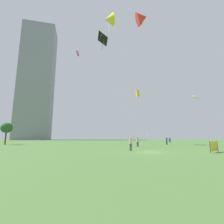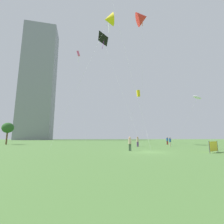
{
  "view_description": "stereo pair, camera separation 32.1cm",
  "coord_description": "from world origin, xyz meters",
  "px_view_note": "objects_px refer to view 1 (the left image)",
  "views": [
    {
      "loc": [
        -6.56,
        -17.35,
        1.61
      ],
      "look_at": [
        -2.82,
        10.98,
        6.39
      ],
      "focal_mm": 24.64,
      "sensor_mm": 36.0,
      "label": 1
    },
    {
      "loc": [
        -6.25,
        -17.39,
        1.61
      ],
      "look_at": [
        -2.82,
        10.98,
        6.39
      ],
      "focal_mm": 24.64,
      "sensor_mm": 36.0,
      "label": 2
    }
  ],
  "objects_px": {
    "park_tree_0": "(7,128)",
    "kite_flying_4": "(109,19)",
    "kite_flying_6": "(142,18)",
    "event_banner": "(214,146)",
    "kite_flying_0": "(138,93)",
    "distant_highrise_0": "(37,81)",
    "person_standing_0": "(167,140)",
    "person_standing_3": "(131,143)",
    "kite_flying_1": "(78,54)",
    "person_standing_2": "(138,141)",
    "kite_flying_2": "(103,39)",
    "kite_flying_5": "(196,98)",
    "person_standing_1": "(170,141)"
  },
  "relations": [
    {
      "from": "person_standing_3",
      "to": "kite_flying_6",
      "type": "xyz_separation_m",
      "value": [
        6.16,
        11.34,
        27.91
      ]
    },
    {
      "from": "kite_flying_4",
      "to": "kite_flying_6",
      "type": "xyz_separation_m",
      "value": [
        8.34,
        6.25,
        6.54
      ]
    },
    {
      "from": "kite_flying_1",
      "to": "kite_flying_5",
      "type": "height_order",
      "value": "kite_flying_1"
    },
    {
      "from": "person_standing_1",
      "to": "event_banner",
      "type": "xyz_separation_m",
      "value": [
        -1.4,
        -12.38,
        -0.29
      ]
    },
    {
      "from": "kite_flying_0",
      "to": "park_tree_0",
      "type": "xyz_separation_m",
      "value": [
        -33.87,
        -5.1,
        -11.23
      ]
    },
    {
      "from": "kite_flying_0",
      "to": "distant_highrise_0",
      "type": "distance_m",
      "value": 101.1
    },
    {
      "from": "person_standing_0",
      "to": "park_tree_0",
      "type": "bearing_deg",
      "value": -148.8
    },
    {
      "from": "person_standing_3",
      "to": "park_tree_0",
      "type": "distance_m",
      "value": 32.27
    },
    {
      "from": "kite_flying_0",
      "to": "distant_highrise_0",
      "type": "height_order",
      "value": "distant_highrise_0"
    },
    {
      "from": "person_standing_3",
      "to": "kite_flying_2",
      "type": "bearing_deg",
      "value": -49.67
    },
    {
      "from": "kite_flying_4",
      "to": "person_standing_1",
      "type": "bearing_deg",
      "value": 18.34
    },
    {
      "from": "distant_highrise_0",
      "to": "event_banner",
      "type": "height_order",
      "value": "distant_highrise_0"
    },
    {
      "from": "person_standing_3",
      "to": "park_tree_0",
      "type": "bearing_deg",
      "value": -6.64
    },
    {
      "from": "kite_flying_0",
      "to": "distant_highrise_0",
      "type": "bearing_deg",
      "value": 126.43
    },
    {
      "from": "kite_flying_1",
      "to": "kite_flying_4",
      "type": "height_order",
      "value": "kite_flying_1"
    },
    {
      "from": "person_standing_0",
      "to": "kite_flying_5",
      "type": "relative_size",
      "value": 0.14
    },
    {
      "from": "person_standing_3",
      "to": "kite_flying_2",
      "type": "distance_m",
      "value": 32.17
    },
    {
      "from": "kite_flying_0",
      "to": "kite_flying_6",
      "type": "bearing_deg",
      "value": -101.55
    },
    {
      "from": "person_standing_1",
      "to": "kite_flying_1",
      "type": "xyz_separation_m",
      "value": [
        -19.29,
        13.77,
        24.53
      ]
    },
    {
      "from": "kite_flying_4",
      "to": "person_standing_0",
      "type": "bearing_deg",
      "value": 35.55
    },
    {
      "from": "kite_flying_0",
      "to": "kite_flying_6",
      "type": "distance_m",
      "value": 19.99
    },
    {
      "from": "kite_flying_5",
      "to": "distant_highrise_0",
      "type": "distance_m",
      "value": 116.46
    },
    {
      "from": "kite_flying_4",
      "to": "event_banner",
      "type": "relative_size",
      "value": 11.98
    },
    {
      "from": "kite_flying_2",
      "to": "event_banner",
      "type": "bearing_deg",
      "value": -62.81
    },
    {
      "from": "person_standing_2",
      "to": "kite_flying_1",
      "type": "distance_m",
      "value": 31.09
    },
    {
      "from": "person_standing_3",
      "to": "kite_flying_5",
      "type": "bearing_deg",
      "value": -110.33
    },
    {
      "from": "kite_flying_2",
      "to": "kite_flying_4",
      "type": "distance_m",
      "value": 13.99
    },
    {
      "from": "person_standing_0",
      "to": "person_standing_3",
      "type": "bearing_deg",
      "value": -90.64
    },
    {
      "from": "person_standing_2",
      "to": "kite_flying_5",
      "type": "distance_m",
      "value": 22.63
    },
    {
      "from": "kite_flying_5",
      "to": "person_standing_3",
      "type": "bearing_deg",
      "value": -143.13
    },
    {
      "from": "kite_flying_0",
      "to": "kite_flying_4",
      "type": "bearing_deg",
      "value": -118.8
    },
    {
      "from": "person_standing_3",
      "to": "kite_flying_2",
      "type": "relative_size",
      "value": 0.06
    },
    {
      "from": "park_tree_0",
      "to": "kite_flying_4",
      "type": "bearing_deg",
      "value": -34.1
    },
    {
      "from": "person_standing_0",
      "to": "kite_flying_2",
      "type": "xyz_separation_m",
      "value": [
        -15.11,
        2.37,
        26.45
      ]
    },
    {
      "from": "kite_flying_2",
      "to": "kite_flying_6",
      "type": "height_order",
      "value": "kite_flying_6"
    },
    {
      "from": "person_standing_0",
      "to": "kite_flying_4",
      "type": "bearing_deg",
      "value": -106.15
    },
    {
      "from": "person_standing_3",
      "to": "kite_flying_5",
      "type": "height_order",
      "value": "kite_flying_5"
    },
    {
      "from": "person_standing_0",
      "to": "kite_flying_2",
      "type": "distance_m",
      "value": 30.56
    },
    {
      "from": "person_standing_3",
      "to": "kite_flying_0",
      "type": "bearing_deg",
      "value": -76.72
    },
    {
      "from": "kite_flying_1",
      "to": "kite_flying_0",
      "type": "bearing_deg",
      "value": 8.13
    },
    {
      "from": "kite_flying_6",
      "to": "event_banner",
      "type": "xyz_separation_m",
      "value": [
        2.43,
        -14.6,
        -28.25
      ]
    },
    {
      "from": "park_tree_0",
      "to": "person_standing_0",
      "type": "bearing_deg",
      "value": -7.1
    },
    {
      "from": "person_standing_2",
      "to": "event_banner",
      "type": "distance_m",
      "value": 12.92
    },
    {
      "from": "person_standing_2",
      "to": "kite_flying_1",
      "type": "height_order",
      "value": "kite_flying_1"
    },
    {
      "from": "person_standing_2",
      "to": "kite_flying_4",
      "type": "relative_size",
      "value": 0.08
    },
    {
      "from": "kite_flying_0",
      "to": "park_tree_0",
      "type": "bearing_deg",
      "value": -171.43
    },
    {
      "from": "person_standing_2",
      "to": "distant_highrise_0",
      "type": "xyz_separation_m",
      "value": [
        -51.72,
        94.52,
        44.38
      ]
    },
    {
      "from": "kite_flying_4",
      "to": "event_banner",
      "type": "distance_m",
      "value": 25.63
    },
    {
      "from": "kite_flying_0",
      "to": "kite_flying_6",
      "type": "relative_size",
      "value": 0.53
    },
    {
      "from": "kite_flying_6",
      "to": "event_banner",
      "type": "distance_m",
      "value": 31.89
    }
  ]
}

